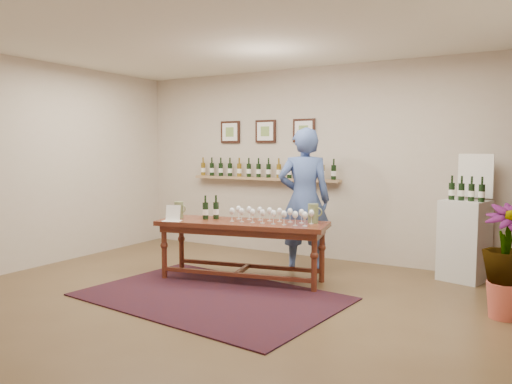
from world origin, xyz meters
The scene contains 14 objects.
ground centered at (0.00, 0.00, 0.00)m, with size 6.00×6.00×0.00m, color #513B24.
room_shell centered at (2.11, 1.86, 1.12)m, with size 6.00×6.00×6.00m.
rug centered at (-0.13, 0.04, 0.01)m, with size 2.73×1.82×0.01m, color #4C150D.
tasting_table centered at (-0.20, 0.80, 0.62)m, with size 2.16×1.07×0.73m.
table_glasses centered at (0.15, 0.90, 0.82)m, with size 1.26×0.29×0.17m, color white, non-canonical shape.
table_bottles centered at (-0.64, 0.77, 0.87)m, with size 0.26×0.15×0.28m, color black, non-canonical shape.
pitcher_left centered at (-1.04, 0.63, 0.84)m, with size 0.13×0.13×0.21m, color #657146, non-canonical shape.
pitcher_right centered at (0.60, 1.12, 0.85)m, with size 0.15×0.15×0.23m, color #657146, non-canonical shape.
menu_card centered at (-0.94, 0.41, 0.83)m, with size 0.21×0.16×0.19m, color white.
display_pedestal centered at (2.15, 2.20, 0.49)m, with size 0.49×0.49×0.99m, color silver.
pedestal_bottles centered at (2.16, 2.13, 1.15)m, with size 0.33×0.09×0.33m, color black, non-canonical shape.
info_sign centered at (2.23, 2.33, 1.28)m, with size 0.43×0.02×0.59m, color white.
potted_plant centered at (2.68, 0.89, 0.55)m, with size 0.56×0.56×0.95m.
person centered at (0.24, 1.65, 0.94)m, with size 0.69×0.45×1.89m, color #3C528F.
Camera 1 is at (2.96, -4.31, 1.62)m, focal length 35.00 mm.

